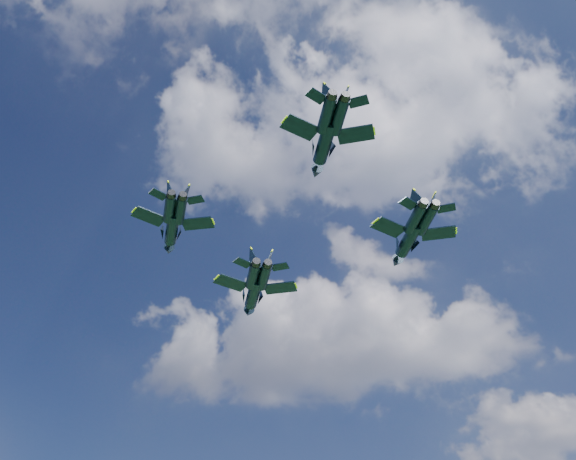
# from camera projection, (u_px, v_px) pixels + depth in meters

# --- Properties ---
(jet_lead) EXTENTS (12.80, 17.60, 4.20)m
(jet_lead) POSITION_uv_depth(u_px,v_px,m) (253.00, 294.00, 104.61)
(jet_lead) COLOR black
(jet_left) EXTENTS (10.73, 14.61, 3.51)m
(jet_left) POSITION_uv_depth(u_px,v_px,m) (172.00, 230.00, 89.08)
(jet_left) COLOR black
(jet_right) EXTENTS (12.20, 16.77, 4.00)m
(jet_right) POSITION_uv_depth(u_px,v_px,m) (408.00, 241.00, 94.66)
(jet_right) COLOR black
(jet_slot) EXTENTS (10.73, 14.84, 3.53)m
(jet_slot) POSITION_uv_depth(u_px,v_px,m) (324.00, 145.00, 76.95)
(jet_slot) COLOR black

